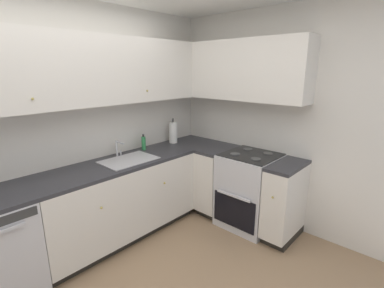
{
  "coord_description": "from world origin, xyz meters",
  "views": [
    {
      "loc": [
        -1.13,
        -1.33,
        1.87
      ],
      "look_at": [
        1.03,
        0.63,
        1.08
      ],
      "focal_mm": 26.02,
      "sensor_mm": 36.0,
      "label": 1
    }
  ],
  "objects": [
    {
      "name": "lower_cabinets_right",
      "position": [
        1.63,
        0.29,
        0.43
      ],
      "size": [
        0.62,
        1.23,
        0.86
      ],
      "color": "silver",
      "rests_on": "ground_plane"
    },
    {
      "name": "wall_right",
      "position": [
        1.95,
        0.0,
        1.27
      ],
      "size": [
        0.05,
        3.07,
        2.55
      ],
      "primitive_type": "cube",
      "color": "silver",
      "rests_on": "ground_plane"
    },
    {
      "name": "upper_cabinets_back",
      "position": [
        0.27,
        1.32,
        1.86
      ],
      "size": [
        2.68,
        0.34,
        0.69
      ],
      "color": "silver"
    },
    {
      "name": "countertop_right",
      "position": [
        1.63,
        0.29,
        0.88
      ],
      "size": [
        0.6,
        1.23,
        0.03
      ],
      "color": "#2D2D33",
      "rests_on": "lower_cabinets_right"
    },
    {
      "name": "soap_bottle",
      "position": [
        0.93,
        1.36,
        0.98
      ],
      "size": [
        0.05,
        0.05,
        0.2
      ],
      "color": "#338C4C",
      "rests_on": "countertop_back"
    },
    {
      "name": "paper_towel_roll",
      "position": [
        1.42,
        1.34,
        1.04
      ],
      "size": [
        0.11,
        0.11,
        0.34
      ],
      "color": "white",
      "rests_on": "countertop_back"
    },
    {
      "name": "sink",
      "position": [
        0.56,
        1.15,
        0.85
      ],
      "size": [
        0.59,
        0.4,
        0.1
      ],
      "color": "#B7B7BC",
      "rests_on": "countertop_back"
    },
    {
      "name": "wall_back",
      "position": [
        0.0,
        1.51,
        1.27
      ],
      "size": [
        3.95,
        0.05,
        2.55
      ],
      "primitive_type": "cube",
      "color": "silver",
      "rests_on": "ground_plane"
    },
    {
      "name": "upper_cabinets_right",
      "position": [
        1.77,
        0.6,
        1.86
      ],
      "size": [
        0.32,
        1.78,
        0.69
      ],
      "color": "silver"
    },
    {
      "name": "faucet",
      "position": [
        0.56,
        1.36,
        1.01
      ],
      "size": [
        0.07,
        0.16,
        0.19
      ],
      "color": "silver",
      "rests_on": "countertop_back"
    },
    {
      "name": "lower_cabinets_back",
      "position": [
        0.43,
        1.19,
        0.43
      ],
      "size": [
        1.79,
        0.62,
        0.86
      ],
      "color": "silver",
      "rests_on": "ground_plane"
    },
    {
      "name": "oven_range",
      "position": [
        1.65,
        0.25,
        0.46
      ],
      "size": [
        0.68,
        0.62,
        1.04
      ],
      "color": "silver",
      "rests_on": "ground_plane"
    },
    {
      "name": "countertop_back",
      "position": [
        0.43,
        1.18,
        0.88
      ],
      "size": [
        3.0,
        0.6,
        0.03
      ],
      "primitive_type": "cube",
      "color": "#2D2D33",
      "rests_on": "lower_cabinets_back"
    }
  ]
}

